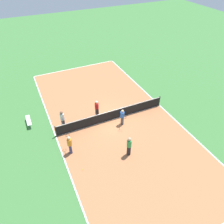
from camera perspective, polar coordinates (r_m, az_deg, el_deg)
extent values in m
plane|color=#3D7538|center=(20.31, 0.00, -1.99)|extent=(80.00, 80.00, 0.00)
cube|color=#AD6B42|center=(20.31, 0.00, -1.97)|extent=(10.67, 22.89, 0.02)
cube|color=white|center=(22.56, 12.28, 1.75)|extent=(0.10, 22.89, 0.00)
cube|color=white|center=(19.26, -14.50, -6.17)|extent=(0.10, 22.89, 0.00)
cube|color=white|center=(29.36, -9.59, 11.23)|extent=(10.67, 0.10, 0.00)
cube|color=white|center=(20.30, 0.00, -1.95)|extent=(10.67, 0.10, 0.00)
cylinder|color=black|center=(22.20, 12.25, 2.82)|extent=(0.10, 0.10, 1.09)
cylinder|color=black|center=(18.90, -14.47, -4.90)|extent=(0.10, 0.10, 1.09)
cube|color=black|center=(19.97, 0.00, -0.81)|extent=(10.37, 0.03, 1.04)
cube|color=white|center=(19.66, 0.00, 0.29)|extent=(10.37, 0.04, 0.06)
cube|color=silver|center=(20.97, -20.98, -2.02)|extent=(0.36, 1.53, 0.04)
cylinder|color=#4C4C51|center=(21.59, -21.08, -1.51)|extent=(0.08, 0.08, 0.41)
cylinder|color=#4C4C51|center=(20.62, -20.61, -3.51)|extent=(0.08, 0.08, 0.41)
cube|color=navy|center=(17.42, -10.80, -9.38)|extent=(0.22, 0.27, 0.85)
cylinder|color=orange|center=(16.90, -11.09, -7.73)|extent=(0.39, 0.39, 0.59)
sphere|color=beige|center=(16.60, -11.26, -6.71)|extent=(0.25, 0.25, 0.25)
cylinder|color=#262626|center=(17.02, -11.35, -6.64)|extent=(0.05, 0.28, 0.03)
torus|color=black|center=(17.22, -11.53, -6.02)|extent=(0.33, 0.33, 0.02)
cube|color=black|center=(17.02, 4.39, -9.94)|extent=(0.29, 0.25, 0.89)
cylinder|color=green|center=(16.47, 4.52, -8.19)|extent=(0.43, 0.43, 0.62)
sphere|color=tan|center=(16.15, 4.60, -7.10)|extent=(0.27, 0.27, 0.27)
cube|color=#4C4C51|center=(19.65, -12.60, -2.95)|extent=(0.27, 0.30, 0.90)
cylinder|color=silver|center=(19.17, -12.90, -1.24)|extent=(0.45, 0.45, 0.63)
sphere|color=brown|center=(18.89, -13.09, -0.19)|extent=(0.27, 0.27, 0.27)
cube|color=#4C4C51|center=(19.58, 2.67, -2.23)|extent=(0.24, 0.29, 0.80)
cylinder|color=blue|center=(19.15, 2.73, -0.69)|extent=(0.42, 0.42, 0.56)
sphere|color=tan|center=(18.90, 2.77, 0.25)|extent=(0.24, 0.24, 0.24)
cylinder|color=#262626|center=(18.82, 3.01, -0.96)|extent=(0.08, 0.28, 0.03)
torus|color=black|center=(18.62, 3.25, -1.49)|extent=(0.36, 0.36, 0.02)
cube|color=black|center=(20.60, -3.94, 0.11)|extent=(0.28, 0.24, 0.82)
cylinder|color=red|center=(20.18, -4.02, 1.65)|extent=(0.41, 0.41, 0.57)
sphere|color=beige|center=(19.94, -4.07, 2.59)|extent=(0.24, 0.24, 0.24)
sphere|color=#CCE033|center=(22.27, -4.69, 2.19)|extent=(0.07, 0.07, 0.07)
sphere|color=#CCE033|center=(19.62, -8.27, -3.99)|extent=(0.07, 0.07, 0.07)
sphere|color=#CCE033|center=(16.50, -7.72, -14.64)|extent=(0.07, 0.07, 0.07)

